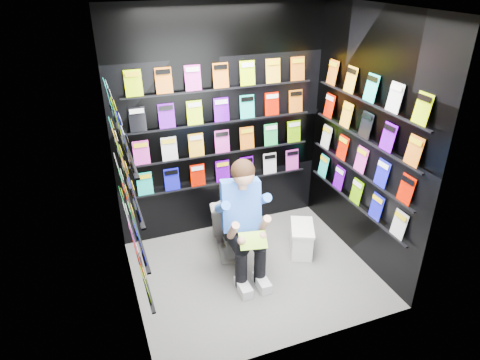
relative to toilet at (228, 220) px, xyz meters
name	(u,v)px	position (x,y,z in m)	size (l,w,h in m)	color
floor	(253,273)	(0.10, -0.52, -0.37)	(2.40, 2.40, 0.00)	#5E5E5B
ceiling	(258,8)	(0.10, -0.52, 2.23)	(2.40, 2.40, 0.00)	white
wall_back	(221,125)	(0.10, 0.48, 0.93)	(2.40, 0.04, 2.60)	black
wall_front	(309,214)	(0.10, -1.52, 0.93)	(2.40, 0.04, 2.60)	black
wall_left	(121,182)	(-1.10, -0.52, 0.93)	(0.04, 2.00, 2.60)	black
wall_right	(366,143)	(1.30, -0.52, 0.93)	(0.04, 2.00, 2.60)	black
comics_back	(222,126)	(0.10, 0.45, 0.94)	(2.10, 0.06, 1.37)	orange
comics_left	(125,181)	(-1.07, -0.52, 0.94)	(0.06, 1.70, 1.37)	orange
comics_right	(364,143)	(1.27, -0.52, 0.94)	(0.06, 1.70, 1.37)	orange
toilet	(228,220)	(0.00, 0.00, 0.00)	(0.42, 0.75, 0.73)	white
longbox	(301,240)	(0.75, -0.35, -0.22)	(0.22, 0.40, 0.30)	white
longbox_lid	(302,227)	(0.75, -0.35, -0.05)	(0.24, 0.42, 0.03)	white
reader	(240,205)	(0.00, -0.38, 0.40)	(0.52, 0.76, 1.40)	blue
held_comic	(253,240)	(0.00, -0.73, 0.21)	(0.26, 0.01, 0.18)	green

